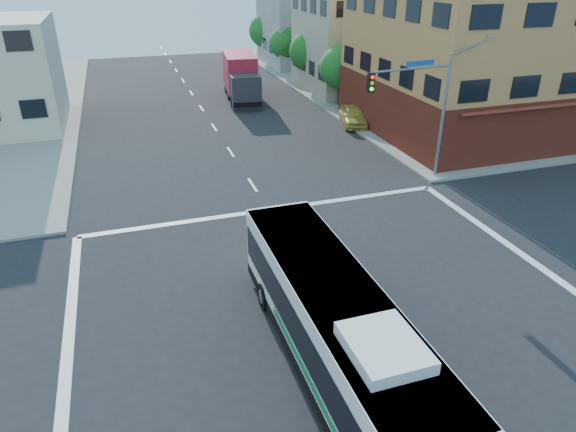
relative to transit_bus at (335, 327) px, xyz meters
name	(u,v)px	position (x,y,z in m)	size (l,w,h in m)	color
ground	(341,318)	(1.32, 2.35, -1.72)	(120.00, 120.00, 0.00)	black
sidewalk_ne	(502,74)	(36.32, 37.35, -1.65)	(50.00, 50.00, 0.15)	gray
corner_building_ne	(496,49)	(21.30, 20.83, 4.17)	(18.10, 15.44, 14.00)	#BB7F43
building_east_near	(365,42)	(18.30, 36.33, 2.79)	(12.06, 10.06, 9.00)	tan
building_east_far	(315,21)	(18.30, 50.33, 3.29)	(12.06, 10.06, 10.00)	#A6A6A1
signal_mast_ne	(421,98)	(10.40, 12.97, 3.26)	(7.91, 1.13, 8.07)	gray
street_tree_a	(341,65)	(13.22, 30.27, 1.87)	(3.60, 3.60, 5.53)	#3A2415
street_tree_b	(310,49)	(13.22, 38.27, 2.03)	(3.80, 3.80, 5.79)	#3A2415
street_tree_c	(285,41)	(13.22, 46.27, 1.74)	(3.40, 3.40, 5.29)	#3A2415
street_tree_d	(266,29)	(13.22, 54.27, 2.16)	(4.00, 4.00, 6.03)	#3A2415
transit_bus	(335,327)	(0.00, 0.00, 0.00)	(2.71, 11.89, 3.52)	black
box_truck	(241,78)	(5.48, 35.42, 0.21)	(3.57, 9.08, 3.98)	#2A292F
parked_car	(353,116)	(11.90, 24.58, -0.96)	(1.79, 4.44, 1.51)	gold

